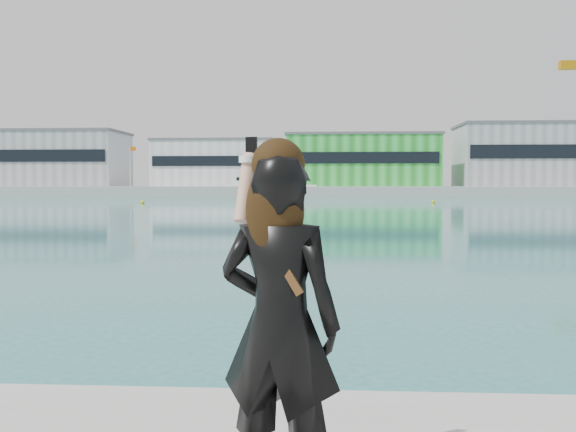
% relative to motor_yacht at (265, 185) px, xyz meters
% --- Properties ---
extents(far_quay, '(320.00, 40.00, 2.00)m').
position_rel_motor_yacht_xyz_m(far_quay, '(10.44, 15.89, -1.28)').
color(far_quay, '#9E9E99').
rests_on(far_quay, ground).
extents(warehouse_grey_left, '(26.52, 16.36, 11.50)m').
position_rel_motor_yacht_xyz_m(warehouse_grey_left, '(-44.56, 13.87, 5.48)').
color(warehouse_grey_left, gray).
rests_on(warehouse_grey_left, far_quay).
extents(warehouse_white, '(24.48, 15.35, 9.50)m').
position_rel_motor_yacht_xyz_m(warehouse_white, '(-11.56, 13.87, 4.48)').
color(warehouse_white, silver).
rests_on(warehouse_white, far_quay).
extents(warehouse_green, '(30.60, 16.36, 10.50)m').
position_rel_motor_yacht_xyz_m(warehouse_green, '(18.44, 13.87, 4.98)').
color(warehouse_green, '#24922B').
rests_on(warehouse_green, far_quay).
extents(warehouse_grey_right, '(25.50, 15.35, 12.50)m').
position_rel_motor_yacht_xyz_m(warehouse_grey_right, '(50.44, 13.87, 5.98)').
color(warehouse_grey_right, gray).
rests_on(warehouse_grey_right, far_quay).
extents(flagpole_left, '(1.28, 0.16, 8.00)m').
position_rel_motor_yacht_xyz_m(flagpole_left, '(-27.47, 6.89, 4.26)').
color(flagpole_left, silver).
rests_on(flagpole_left, far_quay).
extents(flagpole_right, '(1.28, 0.16, 8.00)m').
position_rel_motor_yacht_xyz_m(flagpole_right, '(32.53, 6.89, 4.26)').
color(flagpole_right, silver).
rests_on(flagpole_right, far_quay).
extents(motor_yacht, '(17.95, 7.75, 8.11)m').
position_rel_motor_yacht_xyz_m(motor_yacht, '(0.00, 0.00, 0.00)').
color(motor_yacht, white).
rests_on(motor_yacht, ground).
extents(buoy_near, '(0.50, 0.50, 0.50)m').
position_rel_motor_yacht_xyz_m(buoy_near, '(24.97, -34.99, -2.28)').
color(buoy_near, '#D5CC0B').
rests_on(buoy_near, ground).
extents(buoy_far, '(0.50, 0.50, 0.50)m').
position_rel_motor_yacht_xyz_m(buoy_far, '(-11.63, -39.28, -2.28)').
color(buoy_far, '#D5CC0B').
rests_on(buoy_far, ground).
extents(woman, '(0.72, 0.56, 1.84)m').
position_rel_motor_yacht_xyz_m(woman, '(11.19, -114.79, -0.55)').
color(woman, black).
rests_on(woman, near_quay).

